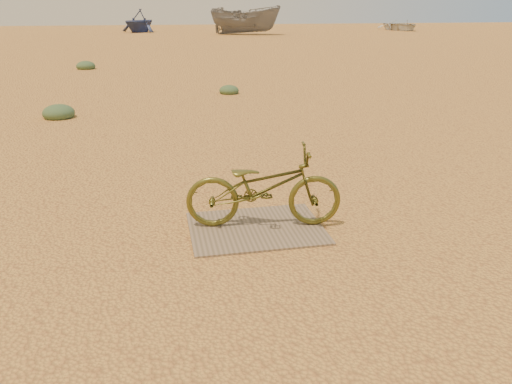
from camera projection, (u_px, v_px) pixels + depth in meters
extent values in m
plane|color=gold|center=(215.00, 232.00, 5.33)|extent=(120.00, 120.00, 0.00)
cube|color=#846D57|center=(256.00, 228.00, 5.39)|extent=(1.43, 1.10, 0.02)
imported|color=#54521D|center=(264.00, 187.00, 5.30)|extent=(1.73, 0.83, 0.87)
imported|color=navy|center=(139.00, 21.00, 43.67)|extent=(4.82, 4.92, 1.96)
imported|color=slate|center=(245.00, 20.00, 40.23)|extent=(6.18, 4.43, 2.24)
imported|color=beige|center=(401.00, 25.00, 47.12)|extent=(3.64, 4.86, 0.96)
ellipsoid|color=#496040|center=(59.00, 118.00, 10.72)|extent=(0.67, 0.67, 0.37)
ellipsoid|color=#496040|center=(229.00, 93.00, 13.64)|extent=(0.54, 0.54, 0.30)
ellipsoid|color=#496040|center=(86.00, 69.00, 18.85)|extent=(0.70, 0.70, 0.39)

